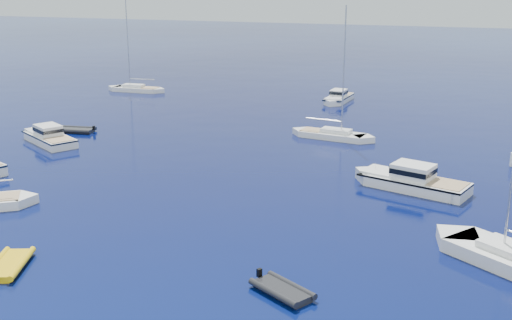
{
  "coord_description": "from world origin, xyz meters",
  "views": [
    {
      "loc": [
        15.48,
        -19.41,
        15.43
      ],
      "look_at": [
        -0.26,
        23.77,
        2.2
      ],
      "focal_mm": 44.52,
      "sensor_mm": 36.0,
      "label": 1
    }
  ],
  "objects": [
    {
      "name": "motor_cruiser_centre",
      "position": [
        10.8,
        27.54,
        0.0
      ],
      "size": [
        10.11,
        5.56,
        2.54
      ],
      "primitive_type": null,
      "rotation": [
        0.0,
        0.0,
        1.29
      ],
      "color": "white",
      "rests_on": "ground"
    },
    {
      "name": "motor_cruiser_far_l",
      "position": [
        -23.95,
        29.77,
        0.0
      ],
      "size": [
        8.87,
        6.64,
        2.28
      ],
      "primitive_type": null,
      "rotation": [
        0.0,
        0.0,
        1.05
      ],
      "color": "silver",
      "rests_on": "ground"
    },
    {
      "name": "motor_cruiser_horizon",
      "position": [
        -2.22,
        60.08,
        0.0
      ],
      "size": [
        2.92,
        7.89,
        2.03
      ],
      "primitive_type": null,
      "rotation": [
        0.0,
        0.0,
        3.07
      ],
      "color": "white",
      "rests_on": "ground"
    },
    {
      "name": "sailboat_centre",
      "position": [
        1.6,
        40.98,
        0.0
      ],
      "size": [
        9.4,
        3.56,
        13.48
      ],
      "primitive_type": null,
      "rotation": [
        0.0,
        0.0,
        4.58
      ],
      "color": "silver",
      "rests_on": "ground"
    },
    {
      "name": "sailboat_far_l",
      "position": [
        -30.77,
        58.06,
        0.0
      ],
      "size": [
        9.23,
        2.8,
        13.43
      ],
      "primitive_type": null,
      "rotation": [
        0.0,
        0.0,
        1.62
      ],
      "color": "white",
      "rests_on": "ground"
    },
    {
      "name": "tender_yellow",
      "position": [
        -8.27,
        5.94,
        0.0
      ],
      "size": [
        3.52,
        4.57,
        0.95
      ],
      "primitive_type": null,
      "rotation": [
        0.0,
        0.0,
        0.38
      ],
      "color": "yellow",
      "rests_on": "ground"
    },
    {
      "name": "tender_grey_near",
      "position": [
        6.8,
        8.29,
        0.0
      ],
      "size": [
        4.09,
        3.49,
        0.95
      ],
      "primitive_type": null,
      "rotation": [
        0.0,
        0.0,
        4.19
      ],
      "color": "black",
      "rests_on": "ground"
    },
    {
      "name": "tender_grey_far",
      "position": [
        -24.2,
        34.42,
        0.0
      ],
      "size": [
        4.56,
        2.91,
        0.95
      ],
      "primitive_type": null,
      "rotation": [
        0.0,
        0.0,
        1.73
      ],
      "color": "black",
      "rests_on": "ground"
    }
  ]
}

